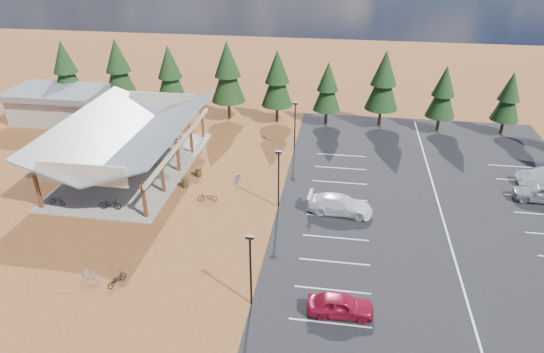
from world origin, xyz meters
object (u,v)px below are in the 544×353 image
Objects in this scene: bike_6 at (156,163)px; car_3 at (340,205)px; bike_1 at (93,166)px; bike_4 at (110,204)px; car_8 at (541,193)px; lamp_post_2 at (295,122)px; outbuilding at (58,104)px; bike_13 at (91,275)px; bike_5 at (162,175)px; car_0 at (340,305)px; lamp_post_1 at (279,175)px; bike_7 at (178,138)px; bike_pavilion at (129,132)px; bike_0 at (57,201)px; bike_2 at (125,159)px; bike_16 at (207,197)px; bike_12 at (117,279)px; trash_bin_0 at (185,183)px; bike_3 at (131,136)px; trash_bin_1 at (199,172)px; lamp_post_0 at (250,266)px; bike_14 at (238,177)px.

bike_6 is 18.81m from car_3.
bike_1 reaches higher than bike_4.
bike_6 is 0.40× the size of car_8.
bike_4 is at bearing -132.90° from lamp_post_2.
outbuilding is 32.88m from bike_13.
bike_5 is 22.66m from car_0.
lamp_post_1 is 14.23m from bike_4.
bike_7 is (-1.33, 8.58, -0.03)m from bike_5.
bike_0 is at bearing -114.43° from bike_pavilion.
bike_pavilion is 10.29× the size of bike_2.
bike_12 is at bearing -22.81° from bike_16.
outbuilding is 24.25m from bike_4.
trash_bin_0 is at bearing -49.80° from bike_4.
trash_bin_1 is at bearing -118.03° from bike_3.
bike_6 reaches higher than bike_7.
bike_1 is at bearing -49.67° from outbuilding.
car_3 is (5.15, 11.71, -2.16)m from lamp_post_0.
trash_bin_1 is at bearing -42.08° from bike_4.
bike_2 reaches higher than bike_12.
lamp_post_1 is (29.00, -16.00, 0.95)m from outbuilding.
trash_bin_0 is 0.50× the size of bike_1.
bike_4 is 14.42m from bike_7.
car_3 is (14.00, -2.33, 0.36)m from trash_bin_0.
outbuilding is 6.47× the size of bike_16.
bike_7 is at bearing -178.09° from lamp_post_2.
outbuilding is 2.14× the size of lamp_post_0.
bike_16 is (10.04, -5.84, -0.15)m from bike_2.
trash_bin_0 is at bearing -137.34° from bike_16.
bike_pavilion reaches higher than car_3.
bike_6 is at bearing 77.94° from car_3.
bike_6 is (-12.84, 5.21, -2.39)m from lamp_post_1.
lamp_post_2 is at bearing 27.67° from car_3.
car_3 reaches higher than bike_6.
bike_14 is 0.95× the size of bike_16.
outbuilding reaches higher than bike_4.
bike_14 is (13.54, -7.24, -0.18)m from bike_3.
car_0 is at bearing 95.99° from bike_13.
bike_13 is at bearing -166.84° from bike_4.
bike_1 reaches higher than bike_16.
bike_6 is (2.16, 0.21, -3.23)m from bike_pavilion.
car_8 is (35.91, 7.10, 0.23)m from bike_4.
lamp_post_2 is 3.48× the size of bike_13.
trash_bin_0 is 14.20m from car_3.
bike_1 is 1.11× the size of bike_5.
bike_16 is (4.87, 11.28, 0.00)m from bike_13.
outbuilding is 19.49m from bike_6.
bike_14 is at bearing -108.46° from bike_6.
lamp_post_1 is (0.00, 12.00, 0.00)m from lamp_post_0.
outbuilding is 21.97m from bike_5.
bike_5 is 16.83m from car_3.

